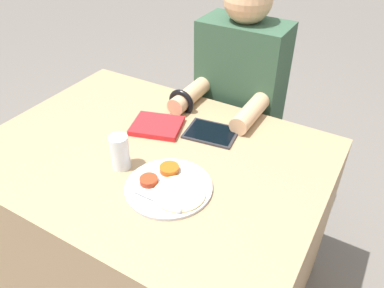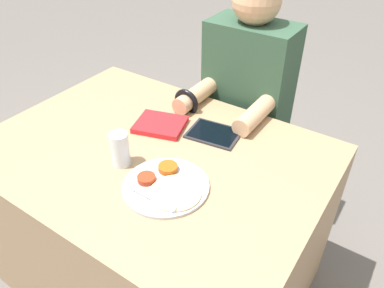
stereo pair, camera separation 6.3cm
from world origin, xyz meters
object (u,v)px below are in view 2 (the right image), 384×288
(thali_tray, at_px, (166,186))
(drinking_glass, at_px, (120,149))
(person_diner, at_px, (244,122))
(red_notebook, at_px, (160,125))
(tablet_device, at_px, (214,134))

(thali_tray, bearing_deg, drinking_glass, 176.62)
(thali_tray, xyz_separation_m, drinking_glass, (-0.19, 0.01, 0.05))
(person_diner, height_order, drinking_glass, person_diner)
(red_notebook, height_order, person_diner, person_diner)
(thali_tray, bearing_deg, red_notebook, 130.95)
(thali_tray, relative_size, person_diner, 0.22)
(person_diner, bearing_deg, tablet_device, -82.18)
(red_notebook, distance_m, tablet_device, 0.20)
(tablet_device, distance_m, person_diner, 0.39)
(tablet_device, height_order, person_diner, person_diner)
(tablet_device, relative_size, person_diner, 0.17)
(red_notebook, distance_m, person_diner, 0.48)
(tablet_device, bearing_deg, person_diner, 97.82)
(thali_tray, bearing_deg, person_diner, 96.41)
(drinking_glass, bearing_deg, thali_tray, -3.38)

